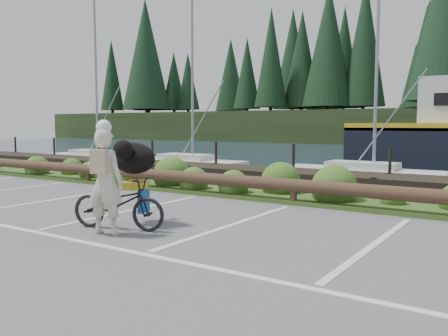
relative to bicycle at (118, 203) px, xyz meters
The scene contains 6 objects.
ground 1.66m from the bicycle, 20.86° to the right, with size 72.00×72.00×0.00m, color #555558.
vegetation_strip 4.98m from the bicycle, 72.49° to the left, with size 34.00×1.60×0.10m, color #3D5B21.
log_rail 4.32m from the bicycle, 69.68° to the left, with size 32.00×0.30×0.60m, color #443021, non-canonical shape.
bicycle is the anchor object (origin of this frame).
cyclist 0.59m from the bicycle, 73.90° to the right, with size 0.65×0.43×1.78m, color beige.
dog 0.95m from the bicycle, 106.10° to the left, with size 1.02×0.50×0.59m, color black.
Camera 1 is at (4.62, -5.28, 1.86)m, focal length 38.00 mm.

